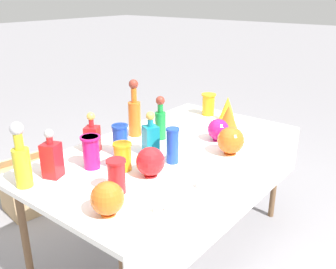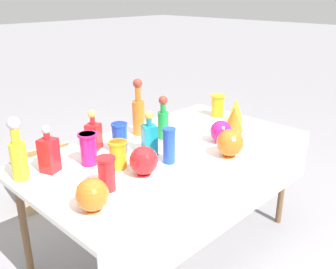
{
  "view_description": "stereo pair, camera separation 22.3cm",
  "coord_description": "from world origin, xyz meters",
  "px_view_note": "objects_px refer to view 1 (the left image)",
  "views": [
    {
      "loc": [
        -1.74,
        -1.38,
        1.71
      ],
      "look_at": [
        0.0,
        0.0,
        0.86
      ],
      "focal_mm": 40.0,
      "sensor_mm": 36.0,
      "label": 1
    },
    {
      "loc": [
        -1.59,
        -1.55,
        1.71
      ],
      "look_at": [
        0.0,
        0.0,
        0.86
      ],
      "focal_mm": 40.0,
      "sensor_mm": 36.0,
      "label": 2
    }
  ],
  "objects_px": {
    "slender_vase_1": "(120,139)",
    "round_bowl_0": "(107,198)",
    "square_decanter_2": "(92,136)",
    "fluted_vase_0": "(228,108)",
    "square_decanter_1": "(151,137)",
    "round_bowl_1": "(231,140)",
    "slender_vase_3": "(208,104)",
    "slender_vase_4": "(91,151)",
    "round_bowl_3": "(218,130)",
    "cardboard_box_behind_left": "(38,185)",
    "slender_vase_2": "(123,156)",
    "tall_bottle_1": "(160,120)",
    "square_decanter_0": "(52,158)",
    "fluted_vase_1": "(228,117)",
    "slender_vase_0": "(173,145)",
    "round_bowl_2": "(150,162)",
    "slender_vase_5": "(117,175)",
    "tall_bottle_2": "(21,159)",
    "tall_bottle_0": "(134,113)"
  },
  "relations": [
    {
      "from": "tall_bottle_0",
      "to": "square_decanter_1",
      "type": "bearing_deg",
      "value": -120.87
    },
    {
      "from": "square_decanter_1",
      "to": "cardboard_box_behind_left",
      "type": "height_order",
      "value": "square_decanter_1"
    },
    {
      "from": "slender_vase_2",
      "to": "slender_vase_3",
      "type": "height_order",
      "value": "slender_vase_3"
    },
    {
      "from": "slender_vase_5",
      "to": "slender_vase_1",
      "type": "bearing_deg",
      "value": 42.86
    },
    {
      "from": "fluted_vase_0",
      "to": "slender_vase_0",
      "type": "bearing_deg",
      "value": -170.93
    },
    {
      "from": "slender_vase_2",
      "to": "round_bowl_3",
      "type": "bearing_deg",
      "value": -14.9
    },
    {
      "from": "slender_vase_3",
      "to": "fluted_vase_1",
      "type": "height_order",
      "value": "fluted_vase_1"
    },
    {
      "from": "square_decanter_1",
      "to": "round_bowl_0",
      "type": "distance_m",
      "value": 0.69
    },
    {
      "from": "square_decanter_2",
      "to": "fluted_vase_0",
      "type": "height_order",
      "value": "square_decanter_2"
    },
    {
      "from": "fluted_vase_1",
      "to": "slender_vase_3",
      "type": "bearing_deg",
      "value": 55.94
    },
    {
      "from": "round_bowl_1",
      "to": "slender_vase_3",
      "type": "bearing_deg",
      "value": 42.57
    },
    {
      "from": "slender_vase_2",
      "to": "round_bowl_3",
      "type": "distance_m",
      "value": 0.74
    },
    {
      "from": "square_decanter_0",
      "to": "tall_bottle_1",
      "type": "bearing_deg",
      "value": -7.01
    },
    {
      "from": "cardboard_box_behind_left",
      "to": "fluted_vase_1",
      "type": "bearing_deg",
      "value": -58.82
    },
    {
      "from": "tall_bottle_1",
      "to": "round_bowl_3",
      "type": "xyz_separation_m",
      "value": [
        0.21,
        -0.33,
        -0.05
      ]
    },
    {
      "from": "square_decanter_0",
      "to": "slender_vase_0",
      "type": "distance_m",
      "value": 0.68
    },
    {
      "from": "fluted_vase_0",
      "to": "round_bowl_3",
      "type": "height_order",
      "value": "fluted_vase_0"
    },
    {
      "from": "slender_vase_1",
      "to": "round_bowl_0",
      "type": "bearing_deg",
      "value": -139.81
    },
    {
      "from": "slender_vase_0",
      "to": "fluted_vase_1",
      "type": "height_order",
      "value": "slender_vase_0"
    },
    {
      "from": "slender_vase_1",
      "to": "cardboard_box_behind_left",
      "type": "bearing_deg",
      "value": 89.15
    },
    {
      "from": "slender_vase_4",
      "to": "round_bowl_3",
      "type": "height_order",
      "value": "slender_vase_4"
    },
    {
      "from": "fluted_vase_1",
      "to": "slender_vase_1",
      "type": "bearing_deg",
      "value": 160.5
    },
    {
      "from": "tall_bottle_2",
      "to": "square_decanter_1",
      "type": "distance_m",
      "value": 0.76
    },
    {
      "from": "cardboard_box_behind_left",
      "to": "slender_vase_2",
      "type": "bearing_deg",
      "value": -97.35
    },
    {
      "from": "tall_bottle_2",
      "to": "round_bowl_3",
      "type": "xyz_separation_m",
      "value": [
        1.17,
        -0.45,
        -0.07
      ]
    },
    {
      "from": "slender_vase_0",
      "to": "round_bowl_3",
      "type": "relative_size",
      "value": 1.41
    },
    {
      "from": "slender_vase_2",
      "to": "fluted_vase_1",
      "type": "height_order",
      "value": "fluted_vase_1"
    },
    {
      "from": "square_decanter_0",
      "to": "slender_vase_5",
      "type": "bearing_deg",
      "value": -76.71
    },
    {
      "from": "slender_vase_5",
      "to": "fluted_vase_1",
      "type": "distance_m",
      "value": 1.16
    },
    {
      "from": "square_decanter_0",
      "to": "round_bowl_3",
      "type": "height_order",
      "value": "square_decanter_0"
    },
    {
      "from": "slender_vase_3",
      "to": "fluted_vase_0",
      "type": "relative_size",
      "value": 0.95
    },
    {
      "from": "tall_bottle_1",
      "to": "slender_vase_0",
      "type": "height_order",
      "value": "tall_bottle_1"
    },
    {
      "from": "slender_vase_5",
      "to": "round_bowl_1",
      "type": "distance_m",
      "value": 0.8
    },
    {
      "from": "fluted_vase_1",
      "to": "round_bowl_0",
      "type": "distance_m",
      "value": 1.33
    },
    {
      "from": "tall_bottle_1",
      "to": "square_decanter_0",
      "type": "distance_m",
      "value": 0.81
    },
    {
      "from": "tall_bottle_0",
      "to": "slender_vase_1",
      "type": "xyz_separation_m",
      "value": [
        -0.3,
        -0.16,
        -0.06
      ]
    },
    {
      "from": "slender_vase_5",
      "to": "round_bowl_2",
      "type": "relative_size",
      "value": 1.08
    },
    {
      "from": "slender_vase_2",
      "to": "slender_vase_3",
      "type": "bearing_deg",
      "value": 8.36
    },
    {
      "from": "slender_vase_3",
      "to": "round_bowl_2",
      "type": "distance_m",
      "value": 1.17
    },
    {
      "from": "tall_bottle_2",
      "to": "fluted_vase_1",
      "type": "distance_m",
      "value": 1.46
    },
    {
      "from": "round_bowl_3",
      "to": "round_bowl_1",
      "type": "bearing_deg",
      "value": -129.58
    },
    {
      "from": "tall_bottle_1",
      "to": "slender_vase_1",
      "type": "distance_m",
      "value": 0.37
    },
    {
      "from": "square_decanter_0",
      "to": "round_bowl_2",
      "type": "relative_size",
      "value": 1.65
    },
    {
      "from": "square_decanter_1",
      "to": "fluted_vase_0",
      "type": "relative_size",
      "value": 1.49
    },
    {
      "from": "round_bowl_2",
      "to": "slender_vase_1",
      "type": "bearing_deg",
      "value": 73.02
    },
    {
      "from": "square_decanter_1",
      "to": "slender_vase_0",
      "type": "height_order",
      "value": "square_decanter_1"
    },
    {
      "from": "tall_bottle_2",
      "to": "round_bowl_1",
      "type": "bearing_deg",
      "value": -31.63
    },
    {
      "from": "cardboard_box_behind_left",
      "to": "slender_vase_0",
      "type": "bearing_deg",
      "value": -85.89
    },
    {
      "from": "slender_vase_0",
      "to": "round_bowl_3",
      "type": "height_order",
      "value": "slender_vase_0"
    },
    {
      "from": "square_decanter_0",
      "to": "fluted_vase_0",
      "type": "bearing_deg",
      "value": -10.11
    }
  ]
}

